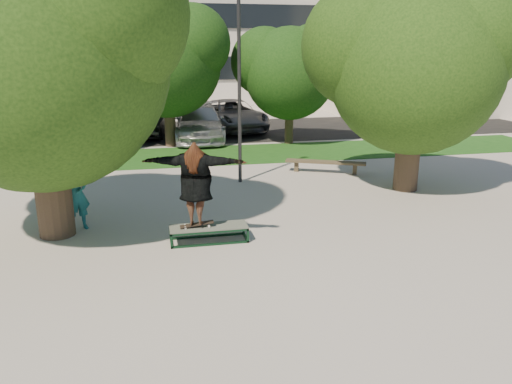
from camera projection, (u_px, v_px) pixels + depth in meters
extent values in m
plane|color=gray|center=(236.00, 236.00, 11.98)|extent=(120.00, 120.00, 0.00)
cube|color=#134012|center=(222.00, 155.00, 21.10)|extent=(30.00, 4.00, 0.02)
cube|color=black|center=(186.00, 132.00, 27.02)|extent=(40.00, 8.00, 0.01)
cylinder|color=#38281E|center=(51.00, 171.00, 11.64)|extent=(0.84, 0.84, 3.20)
sphere|color=#18370F|center=(38.00, 61.00, 10.96)|extent=(5.80, 5.80, 5.80)
sphere|color=#18370F|center=(93.00, 12.00, 10.39)|extent=(4.06, 4.06, 4.06)
cylinder|color=#38281E|center=(409.00, 143.00, 15.57)|extent=(0.76, 0.76, 3.00)
sphere|color=#18370F|center=(415.00, 68.00, 14.93)|extent=(5.20, 5.20, 5.20)
sphere|color=#18370F|center=(365.00, 46.00, 15.23)|extent=(3.90, 3.90, 3.90)
sphere|color=#18370F|center=(464.00, 36.00, 14.42)|extent=(3.64, 3.64, 3.64)
cylinder|color=#38281E|center=(36.00, 122.00, 20.65)|extent=(0.44, 0.44, 2.80)
sphere|color=black|center=(30.00, 71.00, 20.08)|extent=(4.40, 4.40, 4.40)
sphere|color=black|center=(3.00, 57.00, 20.33)|extent=(3.30, 3.30, 3.30)
sphere|color=black|center=(52.00, 51.00, 19.64)|extent=(3.08, 3.08, 3.08)
cylinder|color=#38281E|center=(170.00, 113.00, 22.65)|extent=(0.50, 0.50, 3.00)
sphere|color=black|center=(167.00, 63.00, 22.03)|extent=(4.80, 4.80, 4.80)
sphere|color=black|center=(139.00, 49.00, 22.30)|extent=(3.60, 3.60, 3.60)
sphere|color=black|center=(192.00, 43.00, 21.56)|extent=(3.36, 3.36, 3.36)
cylinder|color=#38281E|center=(289.00, 116.00, 23.32)|extent=(0.40, 0.40, 2.60)
sphere|color=black|center=(290.00, 74.00, 22.78)|extent=(4.20, 4.20, 4.20)
sphere|color=black|center=(265.00, 62.00, 23.02)|extent=(3.15, 3.15, 3.15)
sphere|color=black|center=(313.00, 57.00, 22.37)|extent=(2.94, 2.94, 2.94)
cylinder|color=#2D2D30|center=(239.00, 92.00, 16.04)|extent=(0.12, 0.12, 6.00)
cube|color=beige|center=(142.00, 0.00, 39.45)|extent=(30.00, 14.00, 16.00)
cube|color=black|center=(146.00, 69.00, 34.20)|extent=(27.60, 0.12, 1.60)
cube|color=black|center=(143.00, 15.00, 33.23)|extent=(27.60, 0.12, 1.60)
cube|color=silver|center=(435.00, 53.00, 35.11)|extent=(15.00, 10.00, 8.00)
cube|color=#475147|center=(209.00, 227.00, 11.58)|extent=(1.80, 0.60, 0.03)
cylinder|color=white|center=(185.00, 228.00, 11.39)|extent=(0.06, 0.03, 0.06)
cylinder|color=white|center=(185.00, 225.00, 11.54)|extent=(0.06, 0.03, 0.06)
cylinder|color=white|center=(209.00, 226.00, 11.50)|extent=(0.06, 0.03, 0.06)
cylinder|color=white|center=(208.00, 224.00, 11.65)|extent=(0.06, 0.03, 0.06)
cube|color=black|center=(197.00, 224.00, 11.51)|extent=(0.78, 0.20, 0.10)
imported|color=brown|center=(195.00, 184.00, 11.24)|extent=(2.44, 1.30, 1.92)
imported|color=#1C646B|center=(76.00, 194.00, 12.20)|extent=(0.80, 0.70, 1.84)
cube|color=#4C412D|center=(296.00, 166.00, 18.26)|extent=(0.19, 0.19, 0.38)
cube|color=#4C412D|center=(355.00, 169.00, 17.81)|extent=(0.19, 0.19, 0.38)
cube|color=#4C412D|center=(325.00, 162.00, 17.97)|extent=(2.77, 1.55, 0.08)
imported|color=silver|center=(119.00, 120.00, 25.92)|extent=(2.60, 4.70, 1.51)
imported|color=black|center=(152.00, 121.00, 25.59)|extent=(2.53, 4.84, 1.52)
imported|color=slate|center=(232.00, 115.00, 27.32)|extent=(3.67, 6.30, 1.65)
imported|color=silver|center=(200.00, 123.00, 24.54)|extent=(2.81, 5.87, 1.65)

